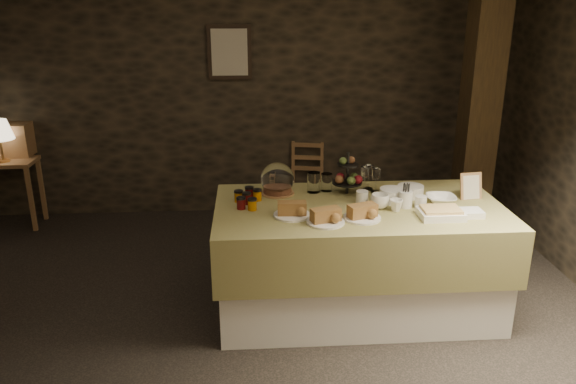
{
  "coord_description": "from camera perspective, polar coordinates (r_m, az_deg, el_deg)",
  "views": [
    {
      "loc": [
        0.05,
        -3.49,
        2.28
      ],
      "look_at": [
        0.3,
        0.2,
        1.0
      ],
      "focal_mm": 35.0,
      "sensor_mm": 36.0,
      "label": 1
    }
  ],
  "objects": [
    {
      "name": "ground_plane",
      "position": [
        4.17,
        -4.04,
        -14.08
      ],
      "size": [
        5.5,
        5.0,
        0.01
      ],
      "primitive_type": "cube",
      "color": "black",
      "rests_on": "ground"
    },
    {
      "name": "room_shell",
      "position": [
        3.57,
        -4.62,
        7.41
      ],
      "size": [
        5.52,
        5.02,
        2.6
      ],
      "color": "black",
      "rests_on": "ground"
    },
    {
      "name": "buffet_table",
      "position": [
        4.29,
        7.05,
        -5.83
      ],
      "size": [
        2.12,
        1.12,
        0.84
      ],
      "color": "white",
      "rests_on": "ground_plane"
    },
    {
      "name": "console_table",
      "position": [
        6.46,
        -26.99,
        1.78
      ],
      "size": [
        0.67,
        0.38,
        0.71
      ],
      "color": "#9B683F",
      "rests_on": "ground_plane"
    },
    {
      "name": "wine_rack",
      "position": [
        6.53,
        -26.4,
        4.78
      ],
      "size": [
        0.42,
        0.26,
        0.34
      ],
      "primitive_type": "cube",
      "color": "#9B683F",
      "rests_on": "console_table"
    },
    {
      "name": "chair",
      "position": [
        6.17,
        1.78,
        0.89
      ],
      "size": [
        0.43,
        0.42,
        0.62
      ],
      "rotation": [
        0.0,
        0.0,
        -0.2
      ],
      "color": "#9B683F",
      "rests_on": "ground_plane"
    },
    {
      "name": "timber_column",
      "position": [
        5.56,
        18.88,
        7.95
      ],
      "size": [
        0.3,
        0.3,
        2.6
      ],
      "primitive_type": "cube",
      "color": "black",
      "rests_on": "ground_plane"
    },
    {
      "name": "framed_picture",
      "position": [
        5.98,
        -5.96,
        13.95
      ],
      "size": [
        0.45,
        0.04,
        0.55
      ],
      "color": "black",
      "rests_on": "room_shell"
    },
    {
      "name": "plate_stack_a",
      "position": [
        4.26,
        10.54,
        -0.31
      ],
      "size": [
        0.19,
        0.19,
        0.1
      ],
      "primitive_type": "cylinder",
      "color": "white",
      "rests_on": "buffet_table"
    },
    {
      "name": "plate_stack_b",
      "position": [
        4.4,
        12.32,
        0.11
      ],
      "size": [
        0.2,
        0.2,
        0.08
      ],
      "primitive_type": "cylinder",
      "color": "white",
      "rests_on": "buffet_table"
    },
    {
      "name": "cutlery_holder",
      "position": [
        4.16,
        11.85,
        -0.72
      ],
      "size": [
        0.1,
        0.1,
        0.12
      ],
      "primitive_type": "cylinder",
      "color": "white",
      "rests_on": "buffet_table"
    },
    {
      "name": "cup_a",
      "position": [
        4.11,
        9.32,
        -0.93
      ],
      "size": [
        0.17,
        0.17,
        0.11
      ],
      "primitive_type": "imported",
      "rotation": [
        0.0,
        0.0,
        -0.29
      ],
      "color": "white",
      "rests_on": "buffet_table"
    },
    {
      "name": "cup_b",
      "position": [
        4.08,
        10.92,
        -1.33
      ],
      "size": [
        0.11,
        0.11,
        0.09
      ],
      "primitive_type": "imported",
      "rotation": [
        0.0,
        0.0,
        -0.22
      ],
      "color": "white",
      "rests_on": "buffet_table"
    },
    {
      "name": "mug_c",
      "position": [
        4.19,
        7.53,
        -0.52
      ],
      "size": [
        0.09,
        0.09,
        0.09
      ],
      "primitive_type": "cylinder",
      "color": "white",
      "rests_on": "buffet_table"
    },
    {
      "name": "mug_d",
      "position": [
        4.17,
        13.34,
        -1.0
      ],
      "size": [
        0.08,
        0.08,
        0.09
      ],
      "primitive_type": "cylinder",
      "color": "white",
      "rests_on": "buffet_table"
    },
    {
      "name": "bowl",
      "position": [
        4.33,
        15.28,
        -0.7
      ],
      "size": [
        0.23,
        0.23,
        0.05
      ],
      "primitive_type": "imported",
      "rotation": [
        0.0,
        0.0,
        -0.07
      ],
      "color": "white",
      "rests_on": "buffet_table"
    },
    {
      "name": "cake_dome",
      "position": [
        4.34,
        -1.08,
        1.14
      ],
      "size": [
        0.26,
        0.26,
        0.26
      ],
      "color": "#9B683F",
      "rests_on": "buffet_table"
    },
    {
      "name": "fruit_stand",
      "position": [
        4.36,
        6.12,
        1.47
      ],
      "size": [
        0.23,
        0.23,
        0.33
      ],
      "rotation": [
        0.0,
        0.0,
        0.01
      ],
      "color": "black",
      "rests_on": "buffet_table"
    },
    {
      "name": "bread_platter_left",
      "position": [
        3.91,
        0.41,
        -1.91
      ],
      "size": [
        0.26,
        0.26,
        0.11
      ],
      "color": "white",
      "rests_on": "buffet_table"
    },
    {
      "name": "bread_platter_center",
      "position": [
        3.8,
        3.85,
        -2.6
      ],
      "size": [
        0.26,
        0.26,
        0.11
      ],
      "color": "white",
      "rests_on": "buffet_table"
    },
    {
      "name": "bread_platter_right",
      "position": [
        3.9,
        7.55,
        -2.16
      ],
      "size": [
        0.26,
        0.26,
        0.11
      ],
      "color": "white",
      "rests_on": "buffet_table"
    },
    {
      "name": "jam_jars",
      "position": [
        4.16,
        -4.13,
        -0.71
      ],
      "size": [
        0.2,
        0.32,
        0.07
      ],
      "color": "#560C0E",
      "rests_on": "buffet_table"
    },
    {
      "name": "tart_dish",
      "position": [
        4.03,
        15.26,
        -2.06
      ],
      "size": [
        0.3,
        0.22,
        0.07
      ],
      "color": "white",
      "rests_on": "buffet_table"
    },
    {
      "name": "square_dish",
      "position": [
        4.12,
        18.18,
        -2.04
      ],
      "size": [
        0.14,
        0.14,
        0.04
      ],
      "primitive_type": "cube",
      "color": "white",
      "rests_on": "buffet_table"
    },
    {
      "name": "menu_frame",
      "position": [
        4.46,
        18.09,
        0.48
      ],
      "size": [
        0.18,
        0.09,
        0.22
      ],
      "primitive_type": "cube",
      "rotation": [
        -0.24,
        0.0,
        0.13
      ],
      "color": "#9B683F",
      "rests_on": "buffet_table"
    },
    {
      "name": "storage_jar_a",
      "position": [
        4.39,
        2.61,
        0.99
      ],
      "size": [
        0.1,
        0.1,
        0.16
      ],
      "primitive_type": "cylinder",
      "color": "white",
      "rests_on": "buffet_table"
    },
    {
      "name": "storage_jar_b",
      "position": [
        4.43,
        3.94,
        1.0
      ],
      "size": [
        0.09,
        0.09,
        0.14
      ],
      "primitive_type": "cylinder",
      "color": "white",
      "rests_on": "buffet_table"
    }
  ]
}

